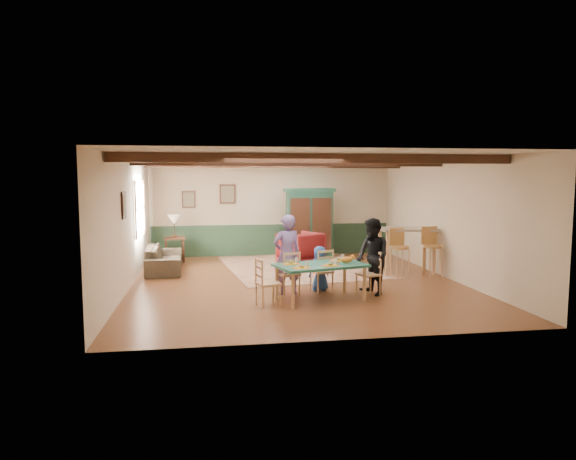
{
  "coord_description": "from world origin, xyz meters",
  "views": [
    {
      "loc": [
        -1.89,
        -10.85,
        2.31
      ],
      "look_at": [
        -0.16,
        0.04,
        1.15
      ],
      "focal_mm": 32.0,
      "sensor_mm": 36.0,
      "label": 1
    }
  ],
  "objects": [
    {
      "name": "person_child",
      "position": [
        0.34,
        -0.88,
        0.46
      ],
      "size": [
        0.51,
        0.4,
        0.91
      ],
      "primitive_type": "imported",
      "rotation": [
        0.0,
        0.0,
        3.4
      ],
      "color": "#27509F",
      "rests_on": "floor"
    },
    {
      "name": "place_setting_near_center",
      "position": [
        0.32,
        -1.87,
        0.74
      ],
      "size": [
        0.42,
        0.36,
        0.11
      ],
      "primitive_type": null,
      "rotation": [
        0.0,
        0.0,
        0.26
      ],
      "color": "yellow",
      "rests_on": "dining_table"
    },
    {
      "name": "dining_chair_end_right",
      "position": [
        1.19,
        -1.41,
        0.43
      ],
      "size": [
        0.48,
        0.47,
        0.86
      ],
      "primitive_type": null,
      "rotation": [
        0.0,
        0.0,
        -1.31
      ],
      "color": "tan",
      "rests_on": "floor"
    },
    {
      "name": "armoire",
      "position": [
        0.95,
        3.28,
        0.99
      ],
      "size": [
        1.4,
        0.57,
        1.97
      ],
      "primitive_type": "cube",
      "rotation": [
        0.0,
        0.0,
        0.01
      ],
      "color": "#16392B",
      "rests_on": "floor"
    },
    {
      "name": "ceiling",
      "position": [
        0.0,
        0.0,
        2.7
      ],
      "size": [
        7.0,
        8.0,
        0.02
      ],
      "primitive_type": "cube",
      "color": "silver",
      "rests_on": "wall_back"
    },
    {
      "name": "floor",
      "position": [
        0.0,
        0.0,
        0.0
      ],
      "size": [
        8.0,
        8.0,
        0.0
      ],
      "primitive_type": "plane",
      "color": "#5C2F1A",
      "rests_on": "ground"
    },
    {
      "name": "person_man",
      "position": [
        -0.36,
        -1.07,
        0.78
      ],
      "size": [
        0.65,
        0.51,
        1.57
      ],
      "primitive_type": "imported",
      "rotation": [
        0.0,
        0.0,
        3.4
      ],
      "color": "slate",
      "rests_on": "floor"
    },
    {
      "name": "area_rug",
      "position": [
        0.43,
        1.88,
        0.01
      ],
      "size": [
        4.07,
        4.65,
        0.01
      ],
      "primitive_type": "cube",
      "rotation": [
        0.0,
        0.0,
        0.12
      ],
      "color": "beige",
      "rests_on": "floor"
    },
    {
      "name": "ceiling_beam_front",
      "position": [
        0.0,
        -2.3,
        2.61
      ],
      "size": [
        6.95,
        0.16,
        0.16
      ],
      "primitive_type": "cube",
      "color": "black",
      "rests_on": "ceiling"
    },
    {
      "name": "wall_back",
      "position": [
        0.0,
        4.0,
        1.35
      ],
      "size": [
        7.0,
        0.02,
        2.7
      ],
      "primitive_type": "cube",
      "color": "beige",
      "rests_on": "floor"
    },
    {
      "name": "bar_stool_right",
      "position": [
        3.19,
        0.08,
        0.58
      ],
      "size": [
        0.45,
        0.49,
        1.16
      ],
      "primitive_type": null,
      "rotation": [
        0.0,
        0.0,
        0.1
      ],
      "color": "#B88547",
      "rests_on": "floor"
    },
    {
      "name": "place_setting_far_left",
      "position": [
        -0.37,
        -1.59,
        0.74
      ],
      "size": [
        0.42,
        0.36,
        0.11
      ],
      "primitive_type": null,
      "rotation": [
        0.0,
        0.0,
        0.26
      ],
      "color": "yellow",
      "rests_on": "dining_table"
    },
    {
      "name": "bar_stool_left",
      "position": [
        2.43,
        0.12,
        0.56
      ],
      "size": [
        0.45,
        0.48,
        1.13
      ],
      "primitive_type": null,
      "rotation": [
        0.0,
        0.0,
        0.12
      ],
      "color": "#B88547",
      "rests_on": "floor"
    },
    {
      "name": "person_woman",
      "position": [
        1.27,
        -1.39,
        0.75
      ],
      "size": [
        0.74,
        0.85,
        1.5
      ],
      "primitive_type": "imported",
      "rotation": [
        0.0,
        0.0,
        -1.31
      ],
      "color": "black",
      "rests_on": "floor"
    },
    {
      "name": "table_lamp",
      "position": [
        -2.77,
        3.21,
        0.97
      ],
      "size": [
        0.36,
        0.36,
        0.61
      ],
      "primitive_type": null,
      "rotation": [
        0.0,
        0.0,
        0.08
      ],
      "color": "beige",
      "rests_on": "end_table"
    },
    {
      "name": "cat",
      "position": [
        0.68,
        -1.64,
        0.76
      ],
      "size": [
        0.35,
        0.21,
        0.16
      ],
      "primitive_type": null,
      "rotation": [
        0.0,
        0.0,
        0.26
      ],
      "color": "orange",
      "rests_on": "dining_table"
    },
    {
      "name": "place_setting_far_right",
      "position": [
        0.6,
        -1.33,
        0.74
      ],
      "size": [
        0.42,
        0.36,
        0.11
      ],
      "primitive_type": null,
      "rotation": [
        0.0,
        0.0,
        0.26
      ],
      "color": "yellow",
      "rests_on": "dining_table"
    },
    {
      "name": "wall_right",
      "position": [
        3.5,
        0.0,
        1.35
      ],
      "size": [
        0.02,
        8.0,
        2.7
      ],
      "primitive_type": "cube",
      "color": "beige",
      "rests_on": "floor"
    },
    {
      "name": "end_table",
      "position": [
        -2.77,
        3.21,
        0.33
      ],
      "size": [
        0.6,
        0.6,
        0.67
      ],
      "primitive_type": null,
      "rotation": [
        0.0,
        0.0,
        0.12
      ],
      "color": "black",
      "rests_on": "floor"
    },
    {
      "name": "picture_left_wall",
      "position": [
        -3.47,
        -0.6,
        1.75
      ],
      "size": [
        0.04,
        0.42,
        0.52
      ],
      "primitive_type": null,
      "color": "gray",
      "rests_on": "wall_left"
    },
    {
      "name": "picture_back_a",
      "position": [
        -1.3,
        3.97,
        1.8
      ],
      "size": [
        0.45,
        0.04,
        0.55
      ],
      "primitive_type": null,
      "color": "gray",
      "rests_on": "wall_back"
    },
    {
      "name": "picture_back_b",
      "position": [
        -2.4,
        3.97,
        1.65
      ],
      "size": [
        0.38,
        0.04,
        0.48
      ],
      "primitive_type": null,
      "color": "gray",
      "rests_on": "wall_back"
    },
    {
      "name": "dining_table",
      "position": [
        0.18,
        -1.68,
        0.34
      ],
      "size": [
        1.81,
        1.3,
        0.68
      ],
      "primitive_type": null,
      "rotation": [
        0.0,
        0.0,
        0.26
      ],
      "color": "#1D5D49",
      "rests_on": "floor"
    },
    {
      "name": "ceiling_beam_back",
      "position": [
        0.0,
        3.0,
        2.61
      ],
      "size": [
        6.95,
        0.16,
        0.16
      ],
      "primitive_type": "cube",
      "color": "black",
      "rests_on": "ceiling"
    },
    {
      "name": "ceiling_beam_mid",
      "position": [
        0.0,
        0.4,
        2.61
      ],
      "size": [
        6.95,
        0.16,
        0.16
      ],
      "primitive_type": "cube",
      "color": "black",
      "rests_on": "ceiling"
    },
    {
      "name": "wall_left",
      "position": [
        -3.5,
        0.0,
        1.35
      ],
      "size": [
        0.02,
        8.0,
        2.7
      ],
      "primitive_type": "cube",
      "color": "beige",
      "rests_on": "floor"
    },
    {
      "name": "place_setting_near_left",
      "position": [
        -0.25,
        -2.03,
        0.74
      ],
      "size": [
        0.42,
        0.36,
        0.11
      ],
      "primitive_type": null,
      "rotation": [
        0.0,
        0.0,
        0.26
      ],
      "color": "yellow",
      "rests_on": "dining_table"
    },
    {
      "name": "window_left",
      "position": [
        -3.47,
        1.7,
        1.55
      ],
      "size": [
        0.06,
        1.6,
        1.3
      ],
      "primitive_type": null,
      "color": "white",
      "rests_on": "wall_left"
    },
    {
      "name": "counter_table",
      "position": [
        2.79,
        0.64,
        0.54
      ],
      "size": [
        1.33,
        0.81,
        1.09
      ],
      "primitive_type": null,
      "rotation": [
        0.0,
        0.0,
        -0.04
      ],
      "color": "#B6A48D",
      "rests_on": "floor"
    },
    {
      "name": "wainscot_back",
      "position": [
        0.0,
        3.98,
        0.45
      ],
      "size": [
        6.95,
        0.03,
        0.9
      ],
      "primitive_type": "cube",
      "color": "#1F3926",
      "rests_on": "floor"
    },
    {
      "name": "sofa",
      "position": [
        -2.95,
        1.87,
        0.31
      ],
      "size": [
        0.9,
        2.13,
        0.61
      ],
      "primitive_type": "imported",
      "rotation": [
        0.0,
        0.0,
        1.61
      ],
      "color": "#362D21",
      "rests_on": "floor"
    },
    {
      "name": "armchair",
      "position": [
        0.48,
        2.08,
        0.44
      ],
      "size": [
        1.28,
        1.29,
        0.87
      ],
      "primitive_type": "imported",
      "rotation": [
        0.0,
        0.0,
        -2.62
      ],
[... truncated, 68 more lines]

